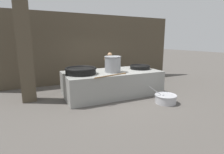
% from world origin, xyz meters
% --- Properties ---
extents(ground_plane, '(60.00, 60.00, 0.00)m').
position_xyz_m(ground_plane, '(0.00, 0.00, 0.00)').
color(ground_plane, '#56514C').
extents(back_wall, '(9.73, 0.24, 3.54)m').
position_xyz_m(back_wall, '(0.00, 2.62, 1.77)').
color(back_wall, '#4C4233').
rests_on(back_wall, ground_plane).
extents(support_pillar, '(0.48, 0.48, 3.54)m').
position_xyz_m(support_pillar, '(-3.14, 0.55, 1.77)').
color(support_pillar, '#4C4233').
rests_on(support_pillar, ground_plane).
extents(hearth_platform, '(3.89, 1.93, 0.97)m').
position_xyz_m(hearth_platform, '(0.00, 0.00, 0.48)').
color(hearth_platform, gray).
rests_on(hearth_platform, ground_plane).
extents(giant_wok_near, '(1.18, 1.18, 0.26)m').
position_xyz_m(giant_wok_near, '(-1.32, -0.06, 1.10)').
color(giant_wok_near, black).
rests_on(giant_wok_near, hearth_platform).
extents(giant_wok_far, '(0.90, 0.90, 0.17)m').
position_xyz_m(giant_wok_far, '(1.37, 0.01, 1.06)').
color(giant_wok_far, black).
rests_on(giant_wok_far, hearth_platform).
extents(stock_pot, '(0.67, 0.67, 0.64)m').
position_xyz_m(stock_pot, '(-0.06, -0.20, 1.30)').
color(stock_pot, gray).
rests_on(stock_pot, hearth_platform).
extents(stirring_paddle, '(1.38, 0.44, 0.04)m').
position_xyz_m(stirring_paddle, '(-0.38, -0.85, 0.98)').
color(stirring_paddle, brown).
rests_on(stirring_paddle, hearth_platform).
extents(cook, '(0.47, 0.65, 1.64)m').
position_xyz_m(cook, '(0.45, 1.22, 0.89)').
color(cook, '#9E7551').
rests_on(cook, ground_plane).
extents(prep_bowl_vegetables, '(0.98, 0.78, 0.63)m').
position_xyz_m(prep_bowl_vegetables, '(1.27, -1.81, 0.17)').
color(prep_bowl_vegetables, '#B7B7BC').
rests_on(prep_bowl_vegetables, ground_plane).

